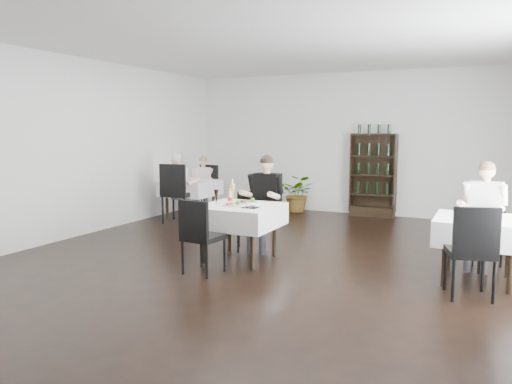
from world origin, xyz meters
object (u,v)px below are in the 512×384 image
potted_tree (298,193)px  main_table (240,216)px  diner_main (265,195)px  wine_shelf (373,176)px

potted_tree → main_table: bearing=-80.6°
main_table → diner_main: diner_main is taller
potted_tree → diner_main: diner_main is taller
diner_main → wine_shelf: bearing=77.1°
main_table → diner_main: (0.07, 0.69, 0.21)m
main_table → potted_tree: potted_tree is taller
main_table → diner_main: size_ratio=0.72×
wine_shelf → main_table: size_ratio=1.70×
wine_shelf → potted_tree: (-1.59, -0.13, -0.44)m
potted_tree → diner_main: (0.76, -3.50, 0.42)m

